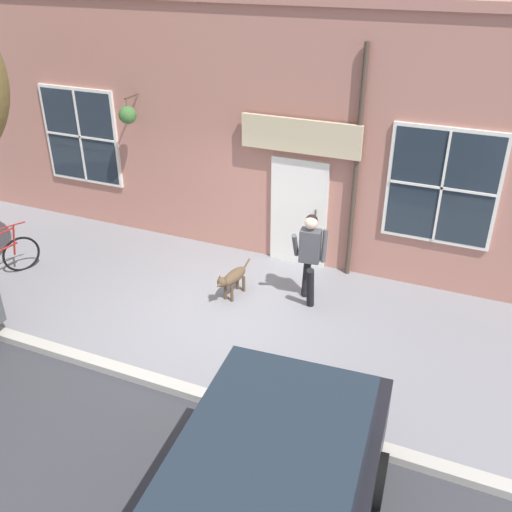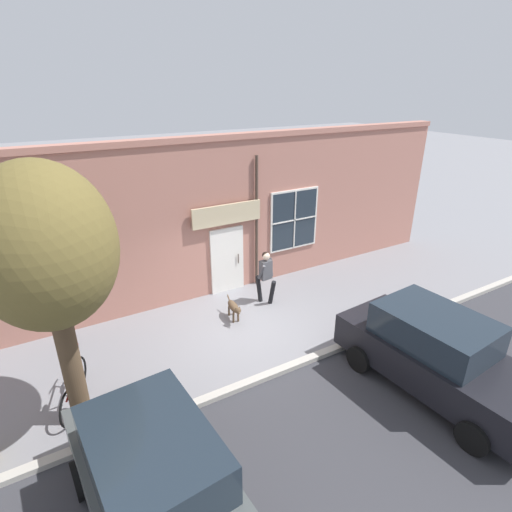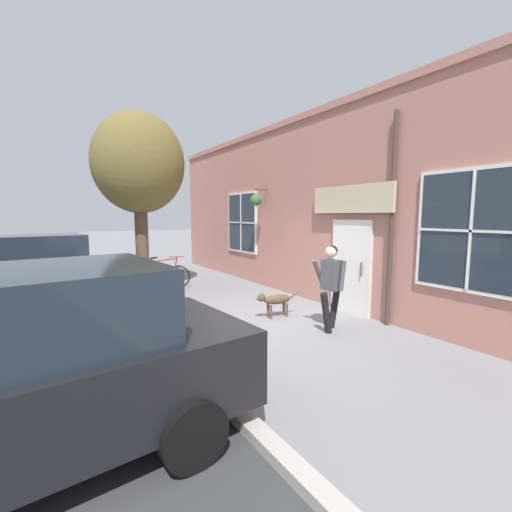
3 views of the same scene
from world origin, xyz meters
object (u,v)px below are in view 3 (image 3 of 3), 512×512
Objects in this scene: dog_on_leash at (275,300)px; street_tree_by_curb at (140,166)px; pedestrian_walking at (331,280)px; parked_car_nearest_curb at (23,273)px; leaning_bicycle at (161,276)px; parked_car_mid_block at (5,375)px; fire_hydrant at (123,271)px.

street_tree_by_curb reaches higher than dog_on_leash.
parked_car_nearest_curb reaches higher than pedestrian_walking.
pedestrian_walking is 5.78m from leaning_bicycle.
leaning_bicycle reaches higher than dog_on_leash.
pedestrian_walking is at bearing 110.58° from street_tree_by_curb.
street_tree_by_curb is at bearing -165.98° from parked_car_nearest_curb.
parked_car_mid_block reaches higher than pedestrian_walking.
parked_car_mid_block is at bearing 90.46° from parked_car_nearest_curb.
dog_on_leash is at bearing 105.42° from leaning_bicycle.
street_tree_by_curb is at bearing -69.42° from pedestrian_walking.
fire_hydrant is at bearing -71.13° from dog_on_leash.
street_tree_by_curb reaches higher than leaning_bicycle.
street_tree_by_curb is at bearing 5.35° from leaning_bicycle.
pedestrian_walking is at bearing 105.85° from leaning_bicycle.
street_tree_by_curb is 7.76m from parked_car_mid_block.
parked_car_nearest_curb is 3.50m from fire_hydrant.
fire_hydrant is at bearing -107.25° from parked_car_mid_block.
street_tree_by_curb is 1.15× the size of parked_car_nearest_curb.
street_tree_by_curb reaches higher than parked_car_mid_block.
street_tree_by_curb is 1.15× the size of parked_car_mid_block.
street_tree_by_curb is at bearing -113.20° from parked_car_mid_block.
parked_car_nearest_curb is 5.97m from parked_car_mid_block.
dog_on_leash is at bearing 142.64° from parked_car_nearest_curb.
dog_on_leash is 0.24× the size of parked_car_mid_block.
leaning_bicycle is (-0.49, -0.05, -3.19)m from street_tree_by_curb.
dog_on_leash is at bearing 108.87° from fire_hydrant.
dog_on_leash is 5.79m from parked_car_nearest_curb.
fire_hydrant is at bearing -62.13° from leaning_bicycle.
leaning_bicycle is at bearing -174.65° from street_tree_by_curb.
pedestrian_walking is 0.32× the size of street_tree_by_curb.
pedestrian_walking is 1.56× the size of dog_on_leash.
pedestrian_walking is 6.41m from street_tree_by_curb.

